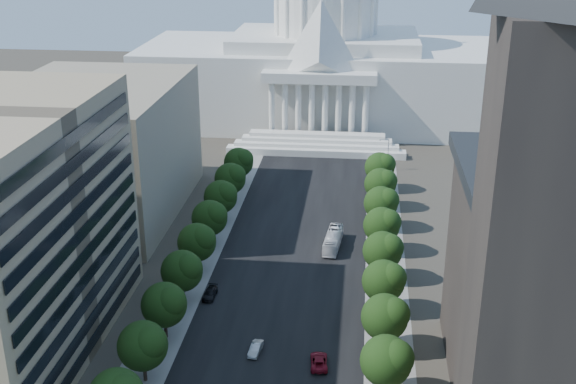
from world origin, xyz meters
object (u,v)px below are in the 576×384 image
(car_silver, at_px, (256,349))
(city_bus, at_px, (333,240))
(car_dark_b, at_px, (210,294))
(car_red, at_px, (319,361))

(car_silver, relative_size, city_bus, 0.38)
(city_bus, bearing_deg, car_silver, -99.39)
(car_silver, bearing_deg, car_dark_b, 130.51)
(car_red, distance_m, city_bus, 42.80)
(car_red, bearing_deg, car_silver, -18.26)
(car_dark_b, bearing_deg, city_bus, 49.58)
(city_bus, bearing_deg, car_dark_b, -127.24)
(car_dark_b, relative_size, city_bus, 0.43)
(car_dark_b, distance_m, city_bus, 31.91)
(car_silver, bearing_deg, city_bus, 82.68)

